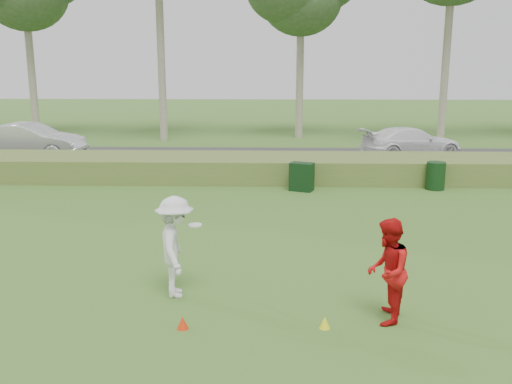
{
  "coord_description": "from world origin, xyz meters",
  "views": [
    {
      "loc": [
        0.43,
        -10.26,
        4.59
      ],
      "look_at": [
        0.0,
        4.0,
        1.3
      ],
      "focal_mm": 40.0,
      "sensor_mm": 36.0,
      "label": 1
    }
  ],
  "objects_px": {
    "player_white": "(175,247)",
    "cone_yellow": "(325,322)",
    "car_right": "(412,142)",
    "player_red": "(388,271)",
    "car_mid": "(30,141)",
    "utility_cabinet": "(302,177)",
    "cone_orange": "(183,323)",
    "trash_bin": "(436,176)"
  },
  "relations": [
    {
      "from": "player_red",
      "to": "cone_orange",
      "type": "distance_m",
      "value": 3.73
    },
    {
      "from": "trash_bin",
      "to": "utility_cabinet",
      "type": "bearing_deg",
      "value": -175.88
    },
    {
      "from": "player_red",
      "to": "utility_cabinet",
      "type": "bearing_deg",
      "value": -159.04
    },
    {
      "from": "utility_cabinet",
      "to": "player_red",
      "type": "bearing_deg",
      "value": -63.62
    },
    {
      "from": "cone_orange",
      "to": "car_mid",
      "type": "height_order",
      "value": "car_mid"
    },
    {
      "from": "player_white",
      "to": "cone_yellow",
      "type": "xyz_separation_m",
      "value": [
        2.84,
        -1.38,
        -0.91
      ]
    },
    {
      "from": "trash_bin",
      "to": "player_red",
      "type": "bearing_deg",
      "value": -109.54
    },
    {
      "from": "player_red",
      "to": "cone_orange",
      "type": "xyz_separation_m",
      "value": [
        -3.61,
        -0.41,
        -0.84
      ]
    },
    {
      "from": "player_white",
      "to": "player_red",
      "type": "distance_m",
      "value": 4.1
    },
    {
      "from": "player_white",
      "to": "trash_bin",
      "type": "height_order",
      "value": "player_white"
    },
    {
      "from": "trash_bin",
      "to": "car_right",
      "type": "distance_m",
      "value": 7.0
    },
    {
      "from": "cone_orange",
      "to": "car_right",
      "type": "xyz_separation_m",
      "value": [
        8.24,
        18.31,
        0.65
      ]
    },
    {
      "from": "player_white",
      "to": "cone_yellow",
      "type": "relative_size",
      "value": 9.37
    },
    {
      "from": "cone_orange",
      "to": "utility_cabinet",
      "type": "distance_m",
      "value": 11.31
    },
    {
      "from": "cone_orange",
      "to": "cone_yellow",
      "type": "xyz_separation_m",
      "value": [
        2.5,
        0.1,
        -0.01
      ]
    },
    {
      "from": "player_white",
      "to": "car_right",
      "type": "distance_m",
      "value": 18.9
    },
    {
      "from": "cone_yellow",
      "to": "player_red",
      "type": "bearing_deg",
      "value": 15.84
    },
    {
      "from": "cone_orange",
      "to": "car_right",
      "type": "height_order",
      "value": "car_right"
    },
    {
      "from": "player_white",
      "to": "cone_orange",
      "type": "xyz_separation_m",
      "value": [
        0.35,
        -1.48,
        -0.9
      ]
    },
    {
      "from": "player_white",
      "to": "player_red",
      "type": "height_order",
      "value": "player_white"
    },
    {
      "from": "cone_orange",
      "to": "car_right",
      "type": "bearing_deg",
      "value": 65.78
    },
    {
      "from": "utility_cabinet",
      "to": "car_right",
      "type": "height_order",
      "value": "car_right"
    },
    {
      "from": "cone_yellow",
      "to": "car_right",
      "type": "height_order",
      "value": "car_right"
    },
    {
      "from": "cone_orange",
      "to": "utility_cabinet",
      "type": "xyz_separation_m",
      "value": [
        2.61,
        11.0,
        0.4
      ]
    },
    {
      "from": "cone_yellow",
      "to": "car_mid",
      "type": "relative_size",
      "value": 0.04
    },
    {
      "from": "cone_orange",
      "to": "player_red",
      "type": "bearing_deg",
      "value": 6.5
    },
    {
      "from": "player_red",
      "to": "cone_yellow",
      "type": "distance_m",
      "value": 1.43
    },
    {
      "from": "player_red",
      "to": "utility_cabinet",
      "type": "relative_size",
      "value": 1.87
    },
    {
      "from": "player_red",
      "to": "car_right",
      "type": "bearing_deg",
      "value": -178.95
    },
    {
      "from": "utility_cabinet",
      "to": "trash_bin",
      "type": "bearing_deg",
      "value": 25.09
    },
    {
      "from": "trash_bin",
      "to": "car_right",
      "type": "xyz_separation_m",
      "value": [
        0.74,
        6.96,
        0.26
      ]
    },
    {
      "from": "car_right",
      "to": "cone_yellow",
      "type": "bearing_deg",
      "value": 148.65
    },
    {
      "from": "cone_yellow",
      "to": "utility_cabinet",
      "type": "xyz_separation_m",
      "value": [
        0.11,
        10.91,
        0.4
      ]
    },
    {
      "from": "player_white",
      "to": "player_red",
      "type": "xyz_separation_m",
      "value": [
        3.96,
        -1.07,
        -0.06
      ]
    },
    {
      "from": "player_red",
      "to": "trash_bin",
      "type": "bearing_deg",
      "value": 176.01
    },
    {
      "from": "player_red",
      "to": "car_mid",
      "type": "relative_size",
      "value": 0.38
    },
    {
      "from": "player_white",
      "to": "utility_cabinet",
      "type": "height_order",
      "value": "player_white"
    },
    {
      "from": "cone_yellow",
      "to": "car_mid",
      "type": "height_order",
      "value": "car_mid"
    },
    {
      "from": "player_red",
      "to": "cone_orange",
      "type": "height_order",
      "value": "player_red"
    },
    {
      "from": "player_red",
      "to": "cone_yellow",
      "type": "bearing_deg",
      "value": -58.61
    },
    {
      "from": "trash_bin",
      "to": "cone_orange",
      "type": "bearing_deg",
      "value": -123.42
    },
    {
      "from": "cone_orange",
      "to": "trash_bin",
      "type": "xyz_separation_m",
      "value": [
        7.49,
        11.35,
        0.39
      ]
    }
  ]
}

